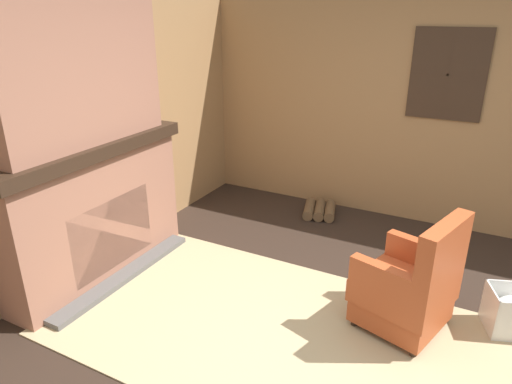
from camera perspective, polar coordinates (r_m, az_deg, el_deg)
The scene contains 10 objects.
ground_plane at distance 3.52m, azimuth 10.87°, elevation -18.97°, with size 14.00×14.00×0.00m, color #2D2119.
wood_panel_wall_left at distance 4.26m, azimuth -22.57°, elevation 5.78°, with size 0.06×5.63×2.44m.
wood_panel_wall_back at distance 5.29m, azimuth 20.32°, elevation 9.11°, with size 5.63×0.09×2.44m.
fireplace_hearth at distance 4.28m, azimuth -19.36°, elevation -2.28°, with size 0.60×1.90×1.25m.
chimney_breast at distance 3.98m, azimuth -21.72°, elevation 13.94°, with size 0.34×1.59×1.18m.
area_rug at distance 3.56m, azimuth 6.42°, elevation -17.99°, with size 3.90×1.89×0.01m.
armchair at distance 3.64m, azimuth 18.62°, elevation -11.31°, with size 0.76×0.77×0.96m.
firewood_stack at distance 5.48m, azimuth 7.95°, elevation -2.22°, with size 0.47×0.52×0.12m.
oil_lamp_vase at distance 3.70m, azimuth -28.81°, elevation 4.30°, with size 0.10×0.10×0.25m.
storage_case at distance 4.16m, azimuth -20.10°, elevation 6.96°, with size 0.15×0.24×0.11m.
Camera 1 is at (0.66, -2.60, 2.28)m, focal length 32.00 mm.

